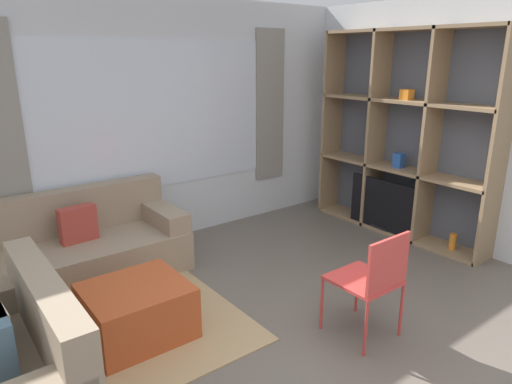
# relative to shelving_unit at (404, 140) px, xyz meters

# --- Properties ---
(ground_plane) EXTENTS (16.00, 16.00, 0.00)m
(ground_plane) POSITION_rel_shelving_unit_xyz_m (-2.39, -1.56, -1.14)
(ground_plane) COLOR #665B51
(wall_back) EXTENTS (6.28, 0.11, 2.70)m
(wall_back) POSITION_rel_shelving_unit_xyz_m (-2.39, 1.53, 0.22)
(wall_back) COLOR silver
(wall_back) RESTS_ON ground_plane
(wall_right) EXTENTS (0.07, 4.26, 2.70)m
(wall_right) POSITION_rel_shelving_unit_xyz_m (0.18, -0.03, 0.21)
(wall_right) COLOR silver
(wall_right) RESTS_ON ground_plane
(area_rug) EXTENTS (2.36, 1.86, 0.01)m
(area_rug) POSITION_rel_shelving_unit_xyz_m (-3.79, 0.06, -1.13)
(area_rug) COLOR tan
(area_rug) RESTS_ON ground_plane
(shelving_unit) EXTENTS (0.37, 2.26, 2.37)m
(shelving_unit) POSITION_rel_shelving_unit_xyz_m (0.00, 0.00, 0.00)
(shelving_unit) COLOR #515660
(shelving_unit) RESTS_ON ground_plane
(couch_main) EXTENTS (2.04, 0.86, 0.83)m
(couch_main) POSITION_rel_shelving_unit_xyz_m (-3.53, 1.07, -0.84)
(couch_main) COLOR gray
(couch_main) RESTS_ON ground_plane
(couch_side) EXTENTS (0.86, 1.46, 0.83)m
(couch_side) POSITION_rel_shelving_unit_xyz_m (-4.39, -0.45, -0.82)
(couch_side) COLOR gray
(couch_side) RESTS_ON ground_plane
(ottoman) EXTENTS (0.74, 0.67, 0.42)m
(ottoman) POSITION_rel_shelving_unit_xyz_m (-3.44, -0.15, -0.92)
(ottoman) COLOR #B74C23
(ottoman) RESTS_ON ground_plane
(folding_chair) EXTENTS (0.44, 0.46, 0.86)m
(folding_chair) POSITION_rel_shelving_unit_xyz_m (-2.04, -1.25, -0.62)
(folding_chair) COLOR #CC3D38
(folding_chair) RESTS_ON ground_plane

